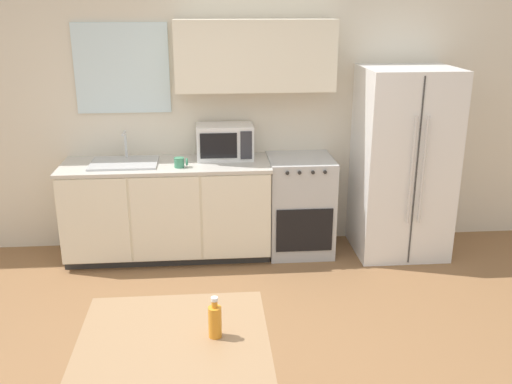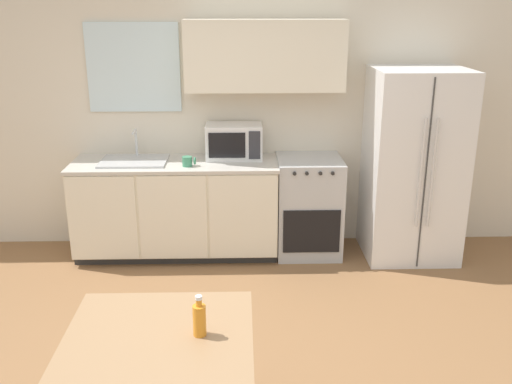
{
  "view_description": "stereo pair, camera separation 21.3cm",
  "coord_description": "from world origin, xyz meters",
  "px_view_note": "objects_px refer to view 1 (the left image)",
  "views": [
    {
      "loc": [
        0.07,
        -3.12,
        2.28
      ],
      "look_at": [
        0.38,
        0.54,
        1.05
      ],
      "focal_mm": 40.0,
      "sensor_mm": 36.0,
      "label": 1
    },
    {
      "loc": [
        0.29,
        -3.13,
        2.28
      ],
      "look_at": [
        0.38,
        0.54,
        1.05
      ],
      "focal_mm": 40.0,
      "sensor_mm": 36.0,
      "label": 2
    }
  ],
  "objects_px": {
    "drink_bottle": "(215,321)",
    "coffee_mug": "(180,162)",
    "dining_table": "(174,364)",
    "refrigerator": "(403,163)",
    "microwave": "(225,142)",
    "oven_range": "(300,205)"
  },
  "relations": [
    {
      "from": "drink_bottle",
      "to": "coffee_mug",
      "type": "bearing_deg",
      "value": 96.11
    },
    {
      "from": "dining_table",
      "to": "drink_bottle",
      "type": "relative_size",
      "value": 4.45
    },
    {
      "from": "refrigerator",
      "to": "drink_bottle",
      "type": "distance_m",
      "value": 3.11
    },
    {
      "from": "coffee_mug",
      "to": "dining_table",
      "type": "relative_size",
      "value": 0.13
    },
    {
      "from": "microwave",
      "to": "drink_bottle",
      "type": "xyz_separation_m",
      "value": [
        -0.14,
        -2.73,
        -0.22
      ]
    },
    {
      "from": "oven_range",
      "to": "dining_table",
      "type": "relative_size",
      "value": 0.98
    },
    {
      "from": "refrigerator",
      "to": "dining_table",
      "type": "distance_m",
      "value": 3.27
    },
    {
      "from": "microwave",
      "to": "coffee_mug",
      "type": "xyz_separation_m",
      "value": [
        -0.4,
        -0.27,
        -0.11
      ]
    },
    {
      "from": "dining_table",
      "to": "drink_bottle",
      "type": "xyz_separation_m",
      "value": [
        0.2,
        0.04,
        0.2
      ]
    },
    {
      "from": "refrigerator",
      "to": "oven_range",
      "type": "bearing_deg",
      "value": 176.1
    },
    {
      "from": "dining_table",
      "to": "oven_range",
      "type": "bearing_deg",
      "value": 68.87
    },
    {
      "from": "refrigerator",
      "to": "drink_bottle",
      "type": "height_order",
      "value": "refrigerator"
    },
    {
      "from": "oven_range",
      "to": "drink_bottle",
      "type": "xyz_separation_m",
      "value": [
        -0.83,
        -2.62,
        0.38
      ]
    },
    {
      "from": "microwave",
      "to": "dining_table",
      "type": "distance_m",
      "value": 2.83
    },
    {
      "from": "refrigerator",
      "to": "microwave",
      "type": "height_order",
      "value": "refrigerator"
    },
    {
      "from": "coffee_mug",
      "to": "dining_table",
      "type": "height_order",
      "value": "coffee_mug"
    },
    {
      "from": "oven_range",
      "to": "dining_table",
      "type": "bearing_deg",
      "value": -111.13
    },
    {
      "from": "refrigerator",
      "to": "microwave",
      "type": "relative_size",
      "value": 3.38
    },
    {
      "from": "microwave",
      "to": "dining_table",
      "type": "height_order",
      "value": "microwave"
    },
    {
      "from": "microwave",
      "to": "coffee_mug",
      "type": "bearing_deg",
      "value": -146.45
    },
    {
      "from": "oven_range",
      "to": "drink_bottle",
      "type": "height_order",
      "value": "drink_bottle"
    },
    {
      "from": "oven_range",
      "to": "coffee_mug",
      "type": "xyz_separation_m",
      "value": [
        -1.09,
        -0.16,
        0.49
      ]
    }
  ]
}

